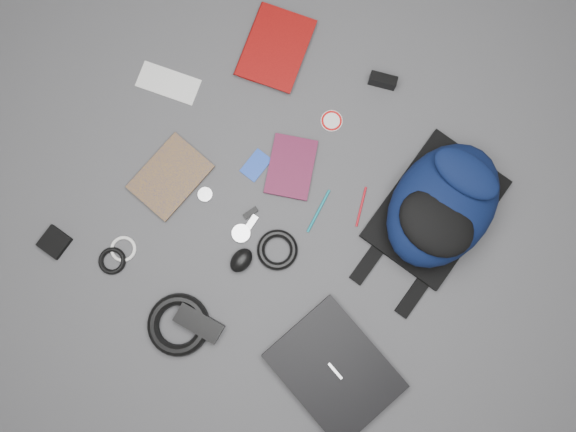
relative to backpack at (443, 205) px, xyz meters
The scene contains 23 objects.
ground 0.47m from the backpack, 143.51° to the right, with size 4.00×4.00×0.00m, color #4F4F51.
backpack is the anchor object (origin of this frame).
laptop 0.58m from the backpack, 89.63° to the right, with size 0.35×0.27×0.04m, color black.
textbook_red 0.81m from the backpack, behind, with size 0.19×0.26×0.03m, color #760607.
comic_book 0.90m from the backpack, 156.42° to the right, with size 0.17×0.23×0.02m, color #BF820D.
envelope 0.94m from the backpack, behind, with size 0.20×0.09×0.00m, color silver.
dvd_case 0.47m from the backpack, 163.01° to the right, with size 0.14×0.19×0.02m, color #450D24.
compact_camera 0.44m from the backpack, 144.67° to the left, with size 0.09×0.03×0.05m, color black.
sticker_disc 0.44m from the backpack, behind, with size 0.07×0.07×0.00m, color white.
pen_teal 0.37m from the backpack, 145.52° to the right, with size 0.01×0.01×0.15m, color #0D6F7D.
pen_red 0.25m from the backpack, 148.38° to the right, with size 0.01×0.01×0.13m, color #AC0D18.
id_badge 0.58m from the backpack, 160.47° to the right, with size 0.06×0.09×0.00m, color #173CAD.
usb_black 0.58m from the backpack, 145.29° to the right, with size 0.02×0.05×0.01m, color black.
usb_silver 0.58m from the backpack, 142.26° to the right, with size 0.02×0.05×0.01m, color #B2B3B5.
mouse 0.62m from the backpack, 131.53° to the right, with size 0.06×0.08×0.04m, color black.
headphone_left 0.72m from the backpack, 150.11° to the right, with size 0.05×0.05×0.01m, color silver.
headphone_right 0.61m from the backpack, 139.24° to the right, with size 0.06×0.06×0.01m, color silver.
cable_coil 0.51m from the backpack, 131.88° to the right, with size 0.13×0.13×0.02m, color black.
power_brick 0.81m from the backpack, 120.80° to the right, with size 0.14×0.06×0.04m, color black.
power_cord_coil 0.86m from the backpack, 122.27° to the right, with size 0.19×0.19×0.04m, color black.
pouch 1.18m from the backpack, 141.42° to the right, with size 0.08×0.08×0.02m, color black.
earbud_coil 1.01m from the backpack, 137.28° to the right, with size 0.09×0.09×0.02m, color black.
white_cable_coil 0.97m from the backpack, 139.11° to the right, with size 0.08×0.08×0.01m, color white.
Camera 1 is at (0.12, -0.18, 1.73)m, focal length 35.00 mm.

